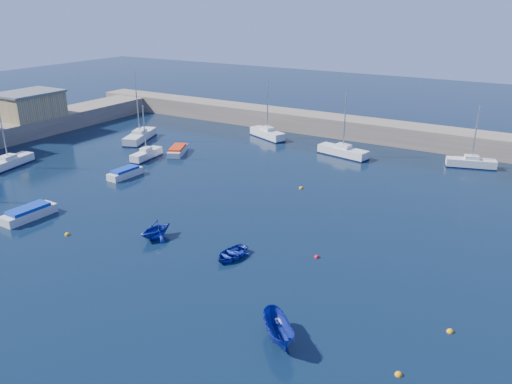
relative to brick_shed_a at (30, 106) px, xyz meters
The scene contains 20 objects.
ground 48.55m from the brick_shed_a, 29.74° to the right, with size 220.00×220.00×0.00m, color black.
back_wall 47.50m from the brick_shed_a, 27.65° to the left, with size 96.00×4.50×2.60m, color #7B6D5E.
brick_shed_a is the anchor object (origin of this frame).
sailboat_2 16.19m from the brick_shed_a, 46.55° to the right, with size 2.91×6.52×8.27m.
sailboat_3 22.59m from the brick_shed_a, ahead, with size 1.87×4.96×6.56m.
sailboat_4 16.89m from the brick_shed_a, 18.17° to the left, with size 4.41×7.46×9.38m.
sailboat_5 33.98m from the brick_shed_a, 26.89° to the left, with size 6.28×4.05×8.17m.
sailboat_6 44.43m from the brick_shed_a, 16.36° to the left, with size 6.69×3.12×8.50m.
sailboat_7 59.14m from the brick_shed_a, 15.52° to the left, with size 5.62×2.95×7.23m.
motorboat_0 32.43m from the brick_shed_a, 37.42° to the right, with size 1.83×4.81×1.06m.
motorboat_1 26.14m from the brick_shed_a, 15.82° to the right, with size 1.63×4.13×1.00m.
motorboat_2 24.60m from the brick_shed_a, ahead, with size 3.35×4.79×0.94m.
dinghy_center 48.11m from the brick_shed_a, 20.13° to the right, with size 2.22×3.11×0.64m, color navy.
dinghy_left 41.63m from the brick_shed_a, 23.96° to the right, with size 2.56×2.97×1.56m, color navy.
dinghy_right 57.80m from the brick_shed_a, 23.89° to the right, with size 1.38×3.68×1.42m, color navy.
buoy_0 37.43m from the brick_shed_a, 32.85° to the right, with size 0.43×0.43×0.43m, color orange.
buoy_1 52.40m from the brick_shed_a, 14.62° to the right, with size 0.39×0.39×0.39m, color #B80D1E.
buoy_2 63.57m from the brick_shed_a, 16.04° to the right, with size 0.41×0.41×0.41m, color orange.
buoy_3 43.26m from the brick_shed_a, ahead, with size 0.42×0.42×0.42m, color orange.
buoy_5 63.69m from the brick_shed_a, 20.86° to the right, with size 0.40×0.40×0.40m, color orange.
Camera 1 is at (21.60, -20.11, 18.05)m, focal length 35.00 mm.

